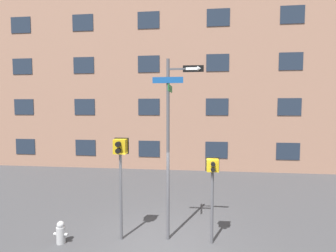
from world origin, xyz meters
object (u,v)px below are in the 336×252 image
object	(u,v)px
pedestrian_signal_right	(212,177)
fire_hydrant	(61,233)
pedestrian_signal_left	(120,160)
street_sign_pole	(171,135)

from	to	relation	value
pedestrian_signal_right	fire_hydrant	size ratio (longest dim) A/B	3.81
pedestrian_signal_left	fire_hydrant	world-z (taller)	pedestrian_signal_left
pedestrian_signal_left	fire_hydrant	distance (m)	2.58
street_sign_pole	pedestrian_signal_right	distance (m)	1.62
pedestrian_signal_right	street_sign_pole	bearing A→B (deg)	175.62
street_sign_pole	fire_hydrant	world-z (taller)	street_sign_pole
street_sign_pole	pedestrian_signal_left	distance (m)	1.57
pedestrian_signal_left	pedestrian_signal_right	world-z (taller)	pedestrian_signal_left
street_sign_pole	fire_hydrant	size ratio (longest dim) A/B	8.12
street_sign_pole	pedestrian_signal_left	world-z (taller)	street_sign_pole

